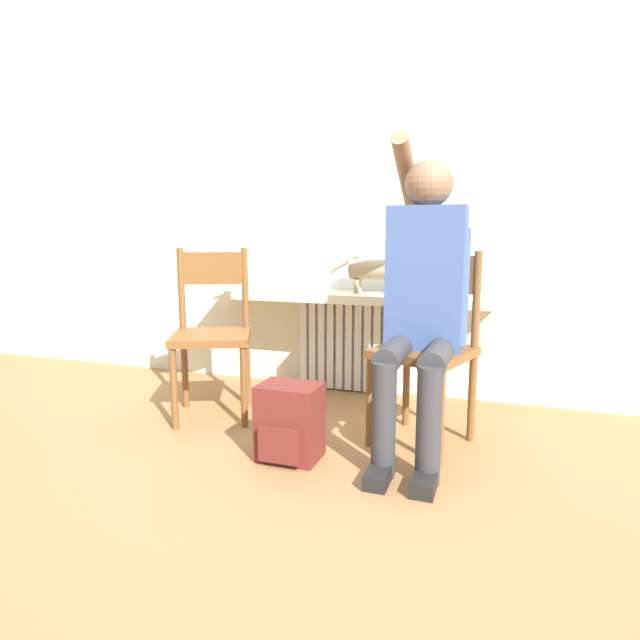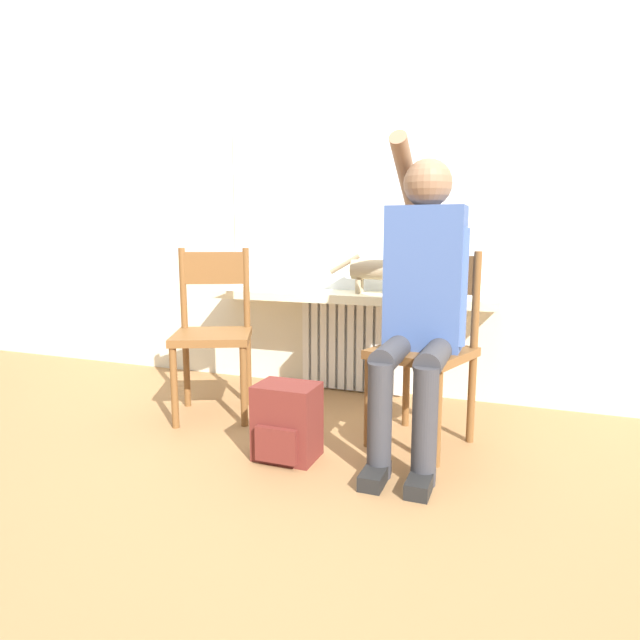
% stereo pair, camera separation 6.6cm
% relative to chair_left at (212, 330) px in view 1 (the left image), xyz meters
% --- Properties ---
extents(ground_plane, '(12.00, 12.00, 0.00)m').
position_rel_chair_left_xyz_m(ground_plane, '(0.57, -0.47, -0.47)').
color(ground_plane, olive).
extents(wall_with_window, '(7.00, 0.06, 2.70)m').
position_rel_chair_left_xyz_m(wall_with_window, '(0.57, 0.76, 0.88)').
color(wall_with_window, beige).
rests_on(wall_with_window, ground_plane).
extents(radiator, '(0.66, 0.08, 0.58)m').
position_rel_chair_left_xyz_m(radiator, '(0.57, 0.68, -0.18)').
color(radiator, silver).
rests_on(radiator, ground_plane).
extents(windowsill, '(1.74, 0.32, 0.05)m').
position_rel_chair_left_xyz_m(windowsill, '(0.57, 0.57, 0.14)').
color(windowsill, beige).
rests_on(windowsill, radiator).
extents(window_glass, '(1.67, 0.01, 1.05)m').
position_rel_chair_left_xyz_m(window_glass, '(0.57, 0.72, 0.69)').
color(window_glass, white).
rests_on(window_glass, windowsill).
extents(chair_left, '(0.53, 0.53, 0.90)m').
position_rel_chair_left_xyz_m(chair_left, '(0.00, 0.00, 0.00)').
color(chair_left, brown).
rests_on(chair_left, ground_plane).
extents(chair_right, '(0.50, 0.50, 0.90)m').
position_rel_chair_left_xyz_m(chair_right, '(1.14, 0.00, 0.00)').
color(chair_right, brown).
rests_on(chair_right, ground_plane).
extents(person, '(0.36, 0.97, 1.42)m').
position_rel_chair_left_xyz_m(person, '(1.13, -0.10, 0.26)').
color(person, '#333338').
rests_on(person, ground_plane).
extents(cat, '(0.51, 0.12, 0.23)m').
position_rel_chair_left_xyz_m(cat, '(0.77, 0.59, 0.30)').
color(cat, '#9E896B').
rests_on(cat, windowsill).
extents(backpack, '(0.27, 0.23, 0.33)m').
position_rel_chair_left_xyz_m(backpack, '(0.62, -0.40, -0.30)').
color(backpack, maroon).
rests_on(backpack, ground_plane).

